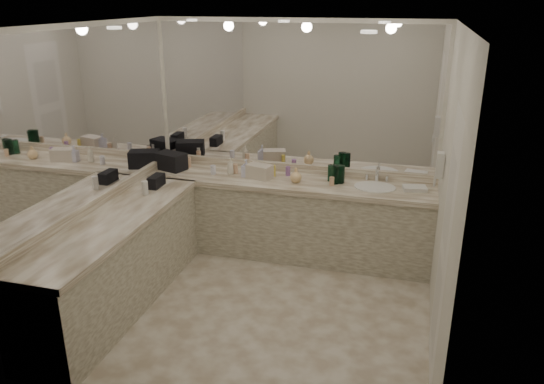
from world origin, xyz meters
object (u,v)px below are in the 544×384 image
(wall_phone, at_px, (440,165))
(hand_towel, at_px, (415,188))
(black_toiletry_bag, at_px, (171,161))
(cream_cosmetic_case, at_px, (260,171))
(sink, at_px, (375,188))
(soap_bottle_b, at_px, (246,168))
(soap_bottle_a, at_px, (230,166))
(soap_bottle_c, at_px, (296,175))

(wall_phone, distance_m, hand_towel, 0.71)
(black_toiletry_bag, xyz_separation_m, cream_cosmetic_case, (1.09, -0.03, -0.02))
(black_toiletry_bag, bearing_deg, sink, -0.12)
(black_toiletry_bag, bearing_deg, soap_bottle_b, -1.68)
(soap_bottle_a, bearing_deg, sink, -0.42)
(wall_phone, bearing_deg, black_toiletry_bag, 170.35)
(wall_phone, xyz_separation_m, hand_towel, (-0.20, 0.53, -0.43))
(hand_towel, height_order, soap_bottle_a, soap_bottle_a)
(hand_towel, xyz_separation_m, soap_bottle_b, (-1.84, -0.05, 0.08))
(sink, xyz_separation_m, wall_phone, (0.61, -0.50, 0.46))
(sink, relative_size, soap_bottle_b, 2.18)
(hand_towel, bearing_deg, black_toiletry_bag, -179.57)
(soap_bottle_a, xyz_separation_m, soap_bottle_c, (0.78, -0.07, -0.02))
(wall_phone, bearing_deg, cream_cosmetic_case, 165.86)
(cream_cosmetic_case, bearing_deg, hand_towel, 17.27)
(cream_cosmetic_case, xyz_separation_m, soap_bottle_b, (-0.16, 0.00, 0.02))
(soap_bottle_b, xyz_separation_m, soap_bottle_c, (0.58, -0.03, -0.02))
(soap_bottle_c, bearing_deg, wall_phone, -16.93)
(sink, xyz_separation_m, black_toiletry_bag, (-2.37, 0.01, 0.10))
(cream_cosmetic_case, height_order, soap_bottle_b, soap_bottle_b)
(black_toiletry_bag, distance_m, soap_bottle_b, 0.94)
(soap_bottle_a, bearing_deg, hand_towel, 0.39)
(soap_bottle_a, xyz_separation_m, soap_bottle_b, (0.20, -0.03, 0.00))
(black_toiletry_bag, height_order, soap_bottle_c, black_toiletry_bag)
(wall_phone, distance_m, soap_bottle_b, 2.12)
(cream_cosmetic_case, bearing_deg, soap_bottle_a, -170.79)
(wall_phone, distance_m, black_toiletry_bag, 3.03)
(hand_towel, height_order, soap_bottle_b, soap_bottle_b)
(cream_cosmetic_case, bearing_deg, wall_phone, 1.32)
(black_toiletry_bag, distance_m, hand_towel, 2.78)
(cream_cosmetic_case, height_order, soap_bottle_c, soap_bottle_c)
(cream_cosmetic_case, height_order, hand_towel, cream_cosmetic_case)
(wall_phone, height_order, soap_bottle_c, wall_phone)
(soap_bottle_b, bearing_deg, hand_towel, 1.50)
(sink, bearing_deg, wall_phone, -39.57)
(black_toiletry_bag, bearing_deg, hand_towel, 0.43)
(cream_cosmetic_case, bearing_deg, soap_bottle_c, 11.41)
(black_toiletry_bag, bearing_deg, soap_bottle_a, 0.55)
(soap_bottle_c, bearing_deg, sink, 3.84)
(wall_phone, relative_size, hand_towel, 1.00)
(hand_towel, bearing_deg, soap_bottle_c, -176.23)
(soap_bottle_a, bearing_deg, black_toiletry_bag, -179.45)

